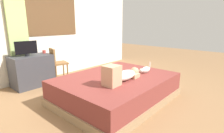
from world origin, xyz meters
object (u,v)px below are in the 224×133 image
(tv_monitor, at_px, (26,48))
(cat, at_px, (145,70))
(desk, at_px, (32,71))
(chair_by_desk, at_px, (57,62))
(bed, at_px, (116,88))
(person_lying, at_px, (122,75))
(cup, at_px, (44,52))

(tv_monitor, bearing_deg, cat, -58.90)
(desk, xyz_separation_m, tv_monitor, (-0.08, 0.00, 0.55))
(cat, height_order, chair_by_desk, chair_by_desk)
(bed, relative_size, person_lying, 2.40)
(cat, bearing_deg, person_lying, 177.52)
(bed, distance_m, desk, 2.17)
(bed, bearing_deg, person_lying, -120.63)
(cup, bearing_deg, bed, -80.91)
(bed, height_order, desk, desk)
(desk, height_order, cup, cup)
(person_lying, bearing_deg, cat, -2.48)
(cat, distance_m, chair_by_desk, 2.34)
(cup, bearing_deg, cat, -68.67)
(desk, height_order, chair_by_desk, chair_by_desk)
(chair_by_desk, bearing_deg, cup, 141.55)
(bed, height_order, person_lying, person_lying)
(bed, xyz_separation_m, tv_monitor, (-0.80, 2.04, 0.69))
(person_lying, xyz_separation_m, desk, (-0.58, 2.29, -0.22))
(cup, bearing_deg, desk, -168.30)
(bed, xyz_separation_m, person_lying, (-0.15, -0.25, 0.36))
(bed, height_order, cat, cat)
(desk, xyz_separation_m, chair_by_desk, (0.61, -0.10, 0.14))
(desk, bearing_deg, chair_by_desk, -9.25)
(tv_monitor, relative_size, cup, 5.94)
(tv_monitor, bearing_deg, chair_by_desk, -8.22)
(person_lying, bearing_deg, chair_by_desk, 89.12)
(desk, relative_size, tv_monitor, 1.88)
(bed, bearing_deg, tv_monitor, 111.45)
(bed, distance_m, chair_by_desk, 1.97)
(tv_monitor, distance_m, cup, 0.49)
(person_lying, relative_size, cat, 2.63)
(bed, distance_m, tv_monitor, 2.30)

